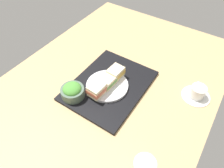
# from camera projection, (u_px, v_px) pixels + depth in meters

# --- Properties ---
(ground_plane) EXTENTS (1.40, 1.00, 0.03)m
(ground_plane) POSITION_uv_depth(u_px,v_px,m) (111.00, 84.00, 1.06)
(ground_plane) COLOR tan
(serving_tray) EXTENTS (0.43, 0.33, 0.01)m
(serving_tray) POSITION_uv_depth(u_px,v_px,m) (109.00, 85.00, 1.02)
(serving_tray) COLOR black
(serving_tray) RESTS_ON ground_plane
(sandwich_plate) EXTENTS (0.21, 0.21, 0.01)m
(sandwich_plate) POSITION_uv_depth(u_px,v_px,m) (107.00, 86.00, 1.00)
(sandwich_plate) COLOR silver
(sandwich_plate) RESTS_ON serving_tray
(sandwich_near) EXTENTS (0.09, 0.07, 0.05)m
(sandwich_near) POSITION_uv_depth(u_px,v_px,m) (116.00, 73.00, 1.02)
(sandwich_near) COLOR beige
(sandwich_near) RESTS_ON sandwich_plate
(sandwich_middle) EXTENTS (0.08, 0.07, 0.04)m
(sandwich_middle) POSITION_uv_depth(u_px,v_px,m) (107.00, 82.00, 0.98)
(sandwich_middle) COLOR beige
(sandwich_middle) RESTS_ON sandwich_plate
(sandwich_far) EXTENTS (0.09, 0.07, 0.06)m
(sandwich_far) POSITION_uv_depth(u_px,v_px,m) (98.00, 90.00, 0.94)
(sandwich_far) COLOR beige
(sandwich_far) RESTS_ON sandwich_plate
(salad_bowl) EXTENTS (0.11, 0.11, 0.07)m
(salad_bowl) POSITION_uv_depth(u_px,v_px,m) (72.00, 91.00, 0.95)
(salad_bowl) COLOR #4C6051
(salad_bowl) RESTS_ON serving_tray
(coffee_cup) EXTENTS (0.13, 0.13, 0.06)m
(coffee_cup) POSITION_uv_depth(u_px,v_px,m) (197.00, 93.00, 0.97)
(coffee_cup) COLOR white
(coffee_cup) RESTS_ON ground_plane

